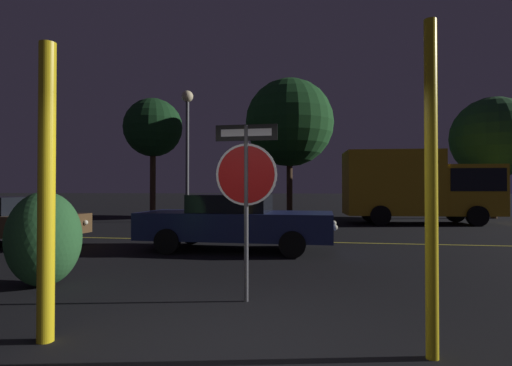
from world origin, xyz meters
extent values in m
plane|color=black|center=(0.00, 0.00, 0.00)|extent=(260.00, 260.00, 0.00)
cube|color=gold|center=(0.00, 8.00, 0.00)|extent=(39.22, 0.12, 0.01)
cylinder|color=#4C4C51|center=(-0.11, 1.78, 1.20)|extent=(0.06, 0.06, 2.40)
cylinder|color=white|center=(-0.11, 1.78, 1.73)|extent=(0.85, 0.03, 0.85)
cylinder|color=#B71414|center=(-0.11, 1.78, 1.73)|extent=(0.79, 0.03, 0.79)
cube|color=black|center=(-0.11, 1.78, 2.30)|extent=(0.86, 0.04, 0.22)
cube|color=white|center=(-0.11, 1.78, 2.30)|extent=(0.71, 0.05, 0.10)
cylinder|color=yellow|center=(-1.85, 0.06, 1.51)|extent=(0.17, 0.17, 3.01)
cylinder|color=yellow|center=(1.87, 0.23, 1.54)|extent=(0.11, 0.11, 3.08)
ellipsoid|color=#285B2D|center=(-3.42, 2.13, 0.74)|extent=(1.12, 1.11, 1.49)
cube|color=brown|center=(-7.63, 6.13, 0.57)|extent=(4.21, 2.07, 0.54)
cube|color=black|center=(-7.75, 6.14, 1.07)|extent=(1.72, 1.70, 0.47)
cylinder|color=black|center=(-6.31, 6.98, 0.30)|extent=(0.61, 0.23, 0.60)
cylinder|color=black|center=(-6.39, 5.17, 0.30)|extent=(0.61, 0.23, 0.60)
sphere|color=#F4EFCC|center=(-5.51, 6.62, 0.60)|extent=(0.14, 0.14, 0.14)
sphere|color=#F4EFCC|center=(-5.56, 5.46, 0.60)|extent=(0.14, 0.14, 0.14)
cube|color=navy|center=(-1.15, 6.20, 0.63)|extent=(4.76, 1.93, 0.65)
cube|color=black|center=(-1.29, 6.20, 1.17)|extent=(1.92, 1.61, 0.43)
cylinder|color=black|center=(0.33, 7.05, 0.30)|extent=(0.60, 0.21, 0.60)
cylinder|color=black|center=(0.30, 5.29, 0.30)|extent=(0.60, 0.21, 0.60)
cylinder|color=black|center=(-2.59, 7.10, 0.30)|extent=(0.60, 0.21, 0.60)
cylinder|color=black|center=(-2.63, 5.35, 0.30)|extent=(0.60, 0.21, 0.60)
sphere|color=#F4EFCC|center=(1.25, 6.72, 0.66)|extent=(0.14, 0.14, 0.14)
sphere|color=#F4EFCC|center=(1.23, 5.58, 0.66)|extent=(0.14, 0.14, 0.14)
cube|color=gold|center=(7.29, 14.93, 1.48)|extent=(2.58, 2.27, 2.16)
cube|color=black|center=(7.29, 14.93, 1.91)|extent=(2.34, 2.30, 0.95)
cube|color=gold|center=(4.07, 14.72, 1.79)|extent=(4.13, 2.51, 2.79)
cylinder|color=black|center=(7.15, 16.00, 0.42)|extent=(0.86, 0.33, 0.84)
cylinder|color=black|center=(7.29, 13.85, 0.42)|extent=(0.86, 0.33, 0.84)
cylinder|color=black|center=(3.30, 15.75, 0.42)|extent=(0.86, 0.33, 0.84)
cylinder|color=black|center=(3.44, 13.59, 0.42)|extent=(0.86, 0.33, 0.84)
cylinder|color=#4C4C51|center=(-5.14, 14.25, 2.79)|extent=(0.16, 0.16, 5.58)
sphere|color=#F9E5B2|center=(-5.14, 14.25, 5.85)|extent=(0.54, 0.54, 0.54)
cylinder|color=#422D1E|center=(-8.27, 17.61, 1.90)|extent=(0.32, 0.32, 3.80)
sphere|color=#143819|center=(-8.27, 17.61, 4.98)|extent=(3.27, 3.27, 3.27)
cylinder|color=#422D1E|center=(9.88, 18.68, 1.34)|extent=(0.32, 0.32, 2.67)
sphere|color=#235128|center=(9.88, 18.68, 4.18)|extent=(4.20, 4.20, 4.20)
cylinder|color=#422D1E|center=(-0.64, 18.11, 1.71)|extent=(0.32, 0.32, 3.42)
sphere|color=#19471E|center=(-0.64, 18.11, 5.14)|extent=(4.78, 4.78, 4.78)
camera|label=1|loc=(0.84, -3.58, 1.53)|focal=28.00mm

